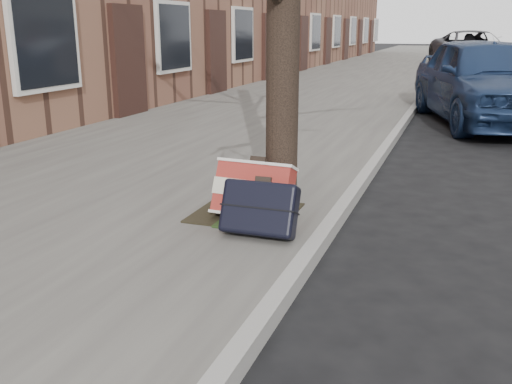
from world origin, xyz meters
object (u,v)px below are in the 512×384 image
(suitcase_navy, at_px, (260,208))
(suitcase_red, at_px, (253,191))
(car_near_front, at_px, (486,80))
(car_near_mid, at_px, (482,72))

(suitcase_navy, bearing_deg, suitcase_red, 116.71)
(car_near_front, bearing_deg, suitcase_red, -121.93)
(suitcase_navy, distance_m, car_near_mid, 10.95)
(suitcase_navy, xyz_separation_m, car_near_mid, (1.74, 10.80, 0.32))
(car_near_mid, bearing_deg, car_near_front, -105.17)
(suitcase_navy, bearing_deg, car_near_front, 75.68)
(car_near_mid, bearing_deg, suitcase_red, -115.81)
(car_near_mid, bearing_deg, suitcase_navy, -114.53)
(suitcase_red, distance_m, car_near_front, 7.13)
(suitcase_red, height_order, suitcase_navy, suitcase_red)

